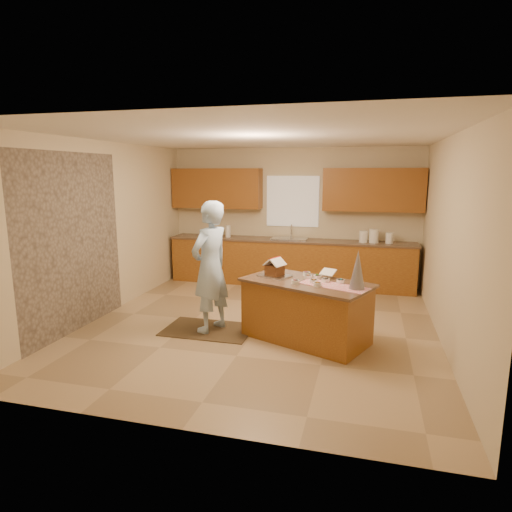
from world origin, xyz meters
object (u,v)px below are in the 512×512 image
tinsel_tree (358,270)px  gingerbread_house (275,268)px  island_base (306,312)px  boy (210,267)px

tinsel_tree → gingerbread_house: size_ratio=1.51×
island_base → boy: (-1.35, 0.01, 0.54)m
island_base → tinsel_tree: 0.96m
island_base → boy: size_ratio=0.87×
tinsel_tree → boy: 2.02m
boy → gingerbread_house: 0.90m
island_base → tinsel_tree: size_ratio=3.27×
island_base → gingerbread_house: 0.73m
gingerbread_house → island_base: bearing=-17.8°
boy → gingerbread_house: bearing=120.1°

